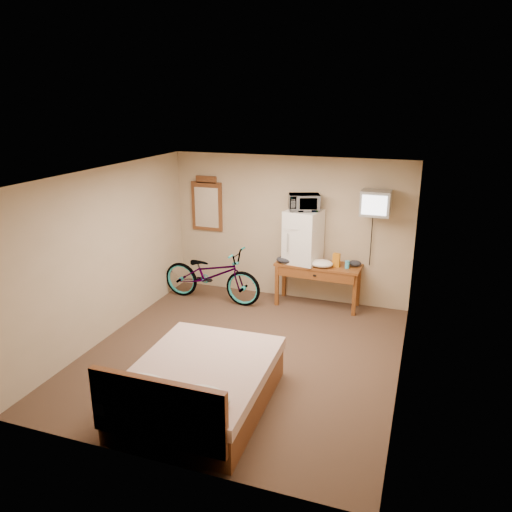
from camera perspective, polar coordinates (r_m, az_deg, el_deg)
name	(u,v)px	position (r m, az deg, el deg)	size (l,w,h in m)	color
room	(242,269)	(6.59, -1.61, -1.55)	(4.60, 4.64, 2.50)	#483424
desk	(318,271)	(8.45, 7.06, -1.71)	(1.43, 0.59, 0.75)	brown
mini_fridge	(303,237)	(8.39, 5.41, 2.22)	(0.63, 0.62, 0.89)	white
microwave	(304,202)	(8.26, 5.53, 6.12)	(0.49, 0.33, 0.27)	white
snack_bag	(336,260)	(8.31, 9.17, -0.47)	(0.12, 0.07, 0.23)	orange
blue_cup	(347,265)	(8.29, 10.38, -0.96)	(0.07, 0.07, 0.13)	#40B3DC
cloth_cream	(321,263)	(8.29, 7.48, -0.85)	(0.39, 0.30, 0.12)	white
cloth_dark_a	(285,260)	(8.42, 3.34, -0.44)	(0.30, 0.23, 0.11)	black
cloth_dark_b	(355,263)	(8.42, 11.22, -0.83)	(0.21, 0.18, 0.10)	black
crt_television	(376,203)	(8.02, 13.52, 5.91)	(0.45, 0.57, 0.40)	black
wall_mirror	(207,204)	(9.11, -5.64, 5.89)	(0.58, 0.04, 0.99)	brown
bicycle	(212,274)	(8.72, -5.10, -2.11)	(0.64, 1.83, 0.96)	black
bed	(198,387)	(5.87, -6.62, -14.61)	(1.54, 2.01, 0.90)	brown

